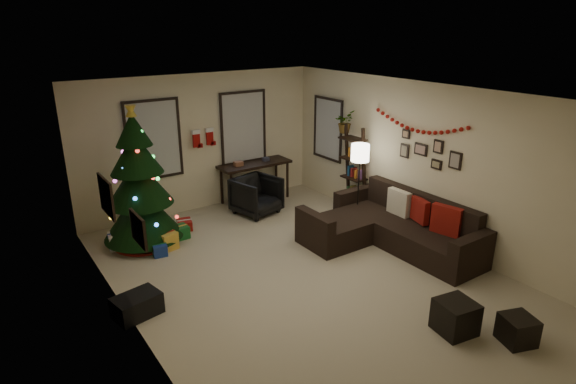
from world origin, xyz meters
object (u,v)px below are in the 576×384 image
object	(u,v)px
christmas_tree	(139,187)
sofa	(390,229)
desk_chair	(257,195)
bookshelf	(355,172)
desk	(255,167)

from	to	relation	value
christmas_tree	sofa	distance (m)	4.27
desk_chair	bookshelf	bearing A→B (deg)	-48.05
desk	desk_chair	bearing A→B (deg)	-118.65
desk	bookshelf	xyz separation A→B (m)	(1.24, -1.72, 0.12)
desk	sofa	bearing A→B (deg)	-76.11
sofa	desk	world-z (taller)	sofa
christmas_tree	desk	bearing A→B (deg)	15.04
christmas_tree	desk_chair	size ratio (longest dim) A/B	3.28
desk	bookshelf	size ratio (longest dim) A/B	0.87
sofa	desk_chair	size ratio (longest dim) A/B	3.68
christmas_tree	bookshelf	size ratio (longest dim) A/B	1.39
sofa	desk_chair	bearing A→B (deg)	114.41
christmas_tree	desk_chair	bearing A→B (deg)	1.55
sofa	desk_chair	xyz separation A→B (m)	(-1.13, 2.50, 0.09)
christmas_tree	sofa	xyz separation A→B (m)	(3.43, -2.44, -0.74)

